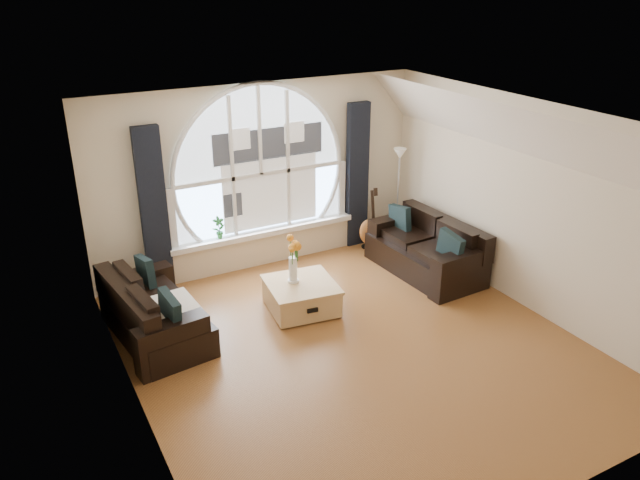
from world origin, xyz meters
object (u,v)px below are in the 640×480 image
(sofa_right, at_px, (425,247))
(potted_plant, at_px, (219,228))
(coffee_chest, at_px, (301,295))
(floor_lamp, at_px, (398,198))
(vase_flowers, at_px, (293,254))
(sofa_left, at_px, (155,308))
(guitar, at_px, (371,218))

(sofa_right, distance_m, potted_plant, 3.01)
(coffee_chest, distance_m, floor_lamp, 2.65)
(floor_lamp, bearing_deg, coffee_chest, -153.16)
(vase_flowers, distance_m, floor_lamp, 2.61)
(sofa_right, xyz_separation_m, floor_lamp, (0.21, 1.04, 0.40))
(floor_lamp, bearing_deg, sofa_right, -101.41)
(sofa_left, bearing_deg, floor_lamp, 5.15)
(guitar, bearing_deg, vase_flowers, -138.58)
(sofa_left, xyz_separation_m, sofa_right, (3.94, -0.11, 0.00))
(sofa_left, relative_size, guitar, 1.58)
(sofa_left, height_order, floor_lamp, floor_lamp)
(coffee_chest, relative_size, potted_plant, 2.58)
(potted_plant, bearing_deg, vase_flowers, -71.69)
(sofa_left, xyz_separation_m, vase_flowers, (1.77, -0.15, 0.37))
(guitar, xyz_separation_m, potted_plant, (-2.38, 0.33, 0.19))
(coffee_chest, xyz_separation_m, vase_flowers, (-0.07, 0.09, 0.56))
(sofa_right, relative_size, potted_plant, 5.32)
(sofa_right, bearing_deg, coffee_chest, -179.35)
(sofa_right, relative_size, guitar, 1.69)
(vase_flowers, bearing_deg, coffee_chest, -53.30)
(guitar, distance_m, potted_plant, 2.41)
(sofa_right, relative_size, coffee_chest, 2.06)
(sofa_left, xyz_separation_m, floor_lamp, (4.15, 0.93, 0.40))
(sofa_left, height_order, guitar, guitar)
(sofa_left, relative_size, floor_lamp, 1.05)
(floor_lamp, bearing_deg, guitar, 176.24)
(coffee_chest, bearing_deg, sofa_right, 11.13)
(coffee_chest, bearing_deg, potted_plant, 117.16)
(sofa_left, bearing_deg, coffee_chest, -14.90)
(sofa_left, distance_m, sofa_right, 3.94)
(vase_flowers, xyz_separation_m, guitar, (1.90, 1.11, -0.24))
(coffee_chest, bearing_deg, vase_flowers, 134.28)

